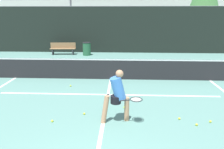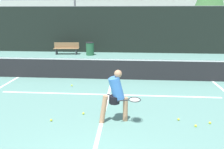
{
  "view_description": "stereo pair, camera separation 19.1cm",
  "coord_description": "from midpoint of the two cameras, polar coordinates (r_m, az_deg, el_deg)",
  "views": [
    {
      "loc": [
        0.51,
        -2.36,
        2.96
      ],
      "look_at": [
        0.17,
        4.73,
        0.95
      ],
      "focal_mm": 35.0,
      "sensor_mm": 36.0,
      "label": 1
    },
    {
      "loc": [
        0.7,
        -2.34,
        2.96
      ],
      "look_at": [
        0.17,
        4.73,
        0.95
      ],
      "focal_mm": 35.0,
      "sensor_mm": 36.0,
      "label": 2
    }
  ],
  "objects": [
    {
      "name": "tennis_ball_scattered_9",
      "position": [
        6.74,
        -6.67,
        -10.04
      ],
      "size": [
        0.07,
        0.07,
        0.07
      ],
      "primitive_type": "sphere",
      "color": "#D1E033",
      "rests_on": "ground"
    },
    {
      "name": "tennis_ball_scattered_3",
      "position": [
        7.09,
        3.93,
        -8.58
      ],
      "size": [
        0.07,
        0.07,
        0.07
      ],
      "primitive_type": "sphere",
      "color": "#D1E033",
      "rests_on": "ground"
    },
    {
      "name": "fence_back",
      "position": [
        16.76,
        2.21,
        11.55
      ],
      "size": [
        24.0,
        0.06,
        3.44
      ],
      "color": "black",
      "rests_on": "ground"
    },
    {
      "name": "tennis_ball_scattered_2",
      "position": [
        6.78,
        24.97,
        -11.36
      ],
      "size": [
        0.07,
        0.07,
        0.07
      ],
      "primitive_type": "sphere",
      "color": "#D1E033",
      "rests_on": "ground"
    },
    {
      "name": "courtside_bench",
      "position": [
        16.48,
        -11.48,
        6.85
      ],
      "size": [
        1.85,
        0.51,
        0.86
      ],
      "rotation": [
        0.0,
        0.0,
        0.07
      ],
      "color": "olive",
      "rests_on": "ground"
    },
    {
      "name": "court_service_line",
      "position": [
        8.21,
        -0.26,
        -5.27
      ],
      "size": [
        8.25,
        0.1,
        0.01
      ],
      "primitive_type": "cube",
      "color": "white",
      "rests_on": "ground"
    },
    {
      "name": "tennis_ball_scattered_8",
      "position": [
        6.47,
        21.83,
        -12.32
      ],
      "size": [
        0.07,
        0.07,
        0.07
      ],
      "primitive_type": "sphere",
      "color": "#D1E033",
      "rests_on": "ground"
    },
    {
      "name": "tennis_ball_scattered_4",
      "position": [
        9.27,
        -9.89,
        -2.83
      ],
      "size": [
        0.07,
        0.07,
        0.07
      ],
      "primitive_type": "sphere",
      "color": "#D1E033",
      "rests_on": "ground"
    },
    {
      "name": "trash_bin",
      "position": [
        15.86,
        -5.43,
        6.72
      ],
      "size": [
        0.59,
        0.59,
        0.93
      ],
      "color": "#28603D",
      "rests_on": "ground"
    },
    {
      "name": "tennis_ball_scattered_7",
      "position": [
        6.51,
        -14.78,
        -11.46
      ],
      "size": [
        0.07,
        0.07,
        0.07
      ],
      "primitive_type": "sphere",
      "color": "#D1E033",
      "rests_on": "ground"
    },
    {
      "name": "player_practicing",
      "position": [
        5.98,
        1.99,
        -5.21
      ],
      "size": [
        1.19,
        0.49,
        1.51
      ],
      "rotation": [
        0.0,
        0.0,
        0.27
      ],
      "color": "tan",
      "rests_on": "ground"
    },
    {
      "name": "court_center_mark",
      "position": [
        7.39,
        -0.81,
        -7.76
      ],
      "size": [
        0.1,
        5.78,
        0.01
      ],
      "primitive_type": "cube",
      "color": "white",
      "rests_on": "ground"
    },
    {
      "name": "building_far",
      "position": [
        32.27,
        3.28,
        14.66
      ],
      "size": [
        36.0,
        2.4,
        4.63
      ],
      "primitive_type": "cube",
      "color": "beige",
      "rests_on": "ground"
    },
    {
      "name": "tennis_ball_scattered_5",
      "position": [
        6.65,
        17.78,
        -11.09
      ],
      "size": [
        0.07,
        0.07,
        0.07
      ],
      "primitive_type": "sphere",
      "color": "#D1E033",
      "rests_on": "ground"
    },
    {
      "name": "net",
      "position": [
        9.96,
        0.64,
        1.59
      ],
      "size": [
        11.09,
        0.09,
        1.07
      ],
      "color": "slate",
      "rests_on": "ground"
    },
    {
      "name": "parked_car",
      "position": [
        21.57,
        -9.03,
        9.34
      ],
      "size": [
        1.88,
        4.28,
        1.4
      ],
      "color": "#B7B7BC",
      "rests_on": "ground"
    }
  ]
}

